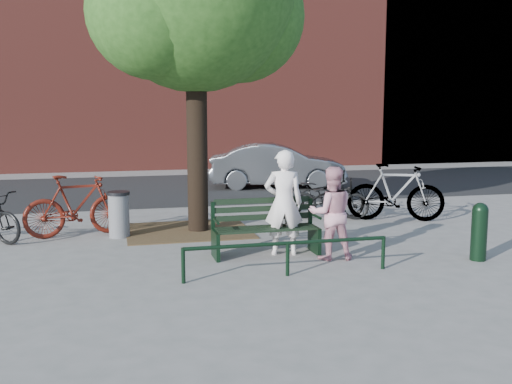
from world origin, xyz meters
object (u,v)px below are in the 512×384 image
object	(u,v)px
person_right	(331,213)
parked_car	(277,166)
bicycle_c	(319,194)
bollard	(479,230)
litter_bin	(119,214)
park_bench	(265,226)
person_left	(284,203)

from	to	relation	value
person_right	parked_car	size ratio (longest dim) A/B	0.36
person_right	bicycle_c	xyz separation A→B (m)	(1.07, 3.44, -0.22)
bollard	litter_bin	distance (m)	6.33
park_bench	parked_car	bearing A→B (deg)	72.52
person_right	litter_bin	xyz separation A→B (m)	(-3.27, 2.45, -0.31)
person_right	bicycle_c	bearing A→B (deg)	-99.01
litter_bin	parked_car	world-z (taller)	parked_car
park_bench	bicycle_c	distance (m)	3.54
person_left	person_right	world-z (taller)	person_left
park_bench	parked_car	xyz separation A→B (m)	(2.46, 7.82, 0.20)
person_left	person_right	xyz separation A→B (m)	(0.65, -0.46, -0.12)
parked_car	bicycle_c	bearing A→B (deg)	-172.93
park_bench	person_left	bearing A→B (deg)	-13.76
park_bench	person_left	distance (m)	0.50
bollard	parked_car	xyz separation A→B (m)	(-0.74, 9.01, 0.18)
bollard	person_left	bearing A→B (deg)	159.09
person_left	litter_bin	world-z (taller)	person_left
person_left	parked_car	distance (m)	8.19
person_left	bicycle_c	size ratio (longest dim) A/B	0.87
bollard	bicycle_c	distance (m)	4.26
person_left	parked_car	bearing A→B (deg)	-93.50
park_bench	parked_car	distance (m)	8.21
person_right	park_bench	bearing A→B (deg)	-21.01
bicycle_c	parked_car	world-z (taller)	parked_car
park_bench	litter_bin	size ratio (longest dim) A/B	2.02
bollard	litter_bin	bearing A→B (deg)	150.72
person_right	bicycle_c	world-z (taller)	person_right
park_bench	person_right	world-z (taller)	person_right
person_right	litter_bin	bearing A→B (deg)	-28.57
person_left	litter_bin	size ratio (longest dim) A/B	2.01
bollard	parked_car	distance (m)	9.04
person_left	litter_bin	xyz separation A→B (m)	(-2.62, 1.99, -0.43)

